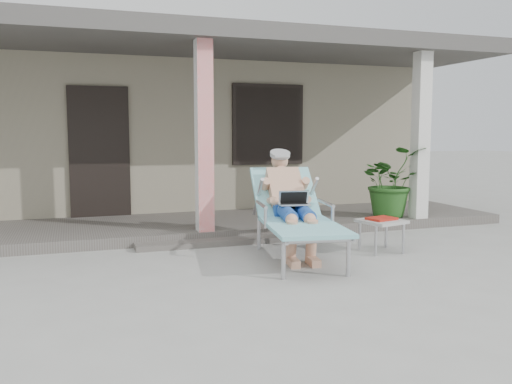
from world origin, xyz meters
name	(u,v)px	position (x,y,z in m)	size (l,w,h in m)	color
ground	(254,281)	(0.00, 0.00, 0.00)	(60.00, 60.00, 0.00)	#9E9E99
house	(156,125)	(0.00, 6.50, 1.67)	(10.40, 5.40, 3.30)	gray
porch_deck	(192,226)	(0.00, 3.00, 0.07)	(10.00, 2.00, 0.15)	#605B56
porch_overhang	(191,46)	(0.00, 2.95, 2.79)	(10.00, 2.30, 2.85)	silver
porch_step	(210,243)	(0.00, 1.85, 0.04)	(2.00, 0.30, 0.07)	#605B56
lounger	(293,186)	(0.82, 0.96, 0.86)	(1.12, 2.21, 1.39)	#B7B7BC
side_table	(381,223)	(1.97, 0.78, 0.37)	(0.60, 0.60, 0.44)	#A4A49F
potted_palm	(391,182)	(3.17, 2.42, 0.72)	(1.02, 0.89, 1.14)	#26591E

